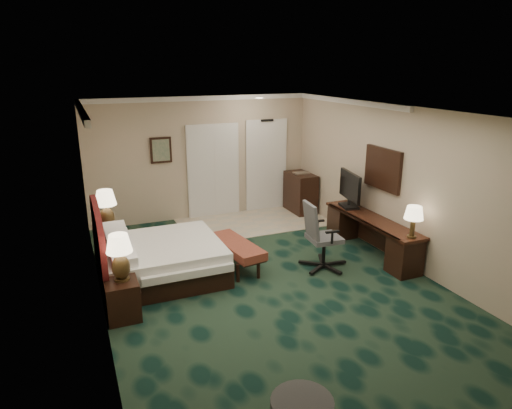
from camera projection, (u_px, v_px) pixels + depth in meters
name	position (u px, v px, depth m)	size (l,w,h in m)	color
floor	(271.00, 286.00, 7.20)	(5.00, 7.50, 0.00)	black
ceiling	(273.00, 112.00, 6.40)	(5.00, 7.50, 0.00)	white
wall_back	(202.00, 158.00, 10.11)	(5.00, 0.00, 2.70)	#B0A589
wall_front	(474.00, 337.00, 3.49)	(5.00, 0.00, 2.70)	#B0A589
wall_left	(95.00, 226.00, 5.88)	(0.00, 7.50, 2.70)	#B0A589
wall_right	(406.00, 187.00, 7.71)	(0.00, 7.50, 2.70)	#B0A589
crown_molding	(273.00, 116.00, 6.41)	(5.00, 7.50, 0.10)	silver
tile_patch	(254.00, 222.00, 10.08)	(3.20, 1.70, 0.01)	#BBB19D
headboard	(99.00, 245.00, 6.98)	(0.12, 2.00, 1.40)	#4D111A
entry_door	(266.00, 166.00, 10.74)	(1.02, 0.06, 2.18)	silver
closet_doors	(213.00, 171.00, 10.25)	(1.20, 0.06, 2.10)	silver
wall_art	(161.00, 150.00, 9.67)	(0.45, 0.06, 0.55)	#486752
wall_mirror	(383.00, 169.00, 8.17)	(0.05, 0.95, 0.75)	white
bed	(164.00, 260.00, 7.43)	(1.84, 1.70, 0.58)	white
nightstand_near	(122.00, 299.00, 6.22)	(0.44, 0.50, 0.55)	black
nightstand_far	(108.00, 243.00, 8.13)	(0.47, 0.53, 0.58)	black
lamp_near	(120.00, 258.00, 6.09)	(0.35, 0.35, 0.66)	#311F0E
lamp_far	(106.00, 210.00, 7.91)	(0.37, 0.37, 0.70)	#311F0E
bed_bench	(236.00, 254.00, 7.82)	(0.46, 1.32, 0.45)	brown
desk	(371.00, 236.00, 8.34)	(0.51, 2.36, 0.68)	black
tv	(350.00, 190.00, 8.77)	(0.08, 0.89, 0.70)	black
desk_lamp	(413.00, 222.00, 7.25)	(0.30, 0.30, 0.53)	#311F0E
desk_chair	(324.00, 235.00, 7.68)	(0.68, 0.64, 1.18)	#424348
minibar	(300.00, 193.00, 10.69)	(0.48, 0.87, 0.92)	black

